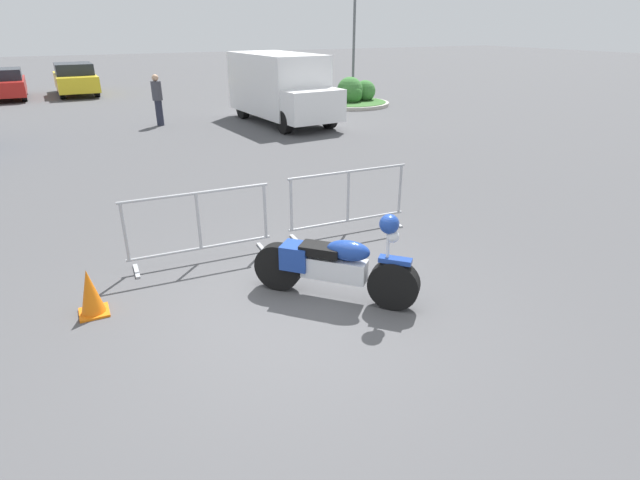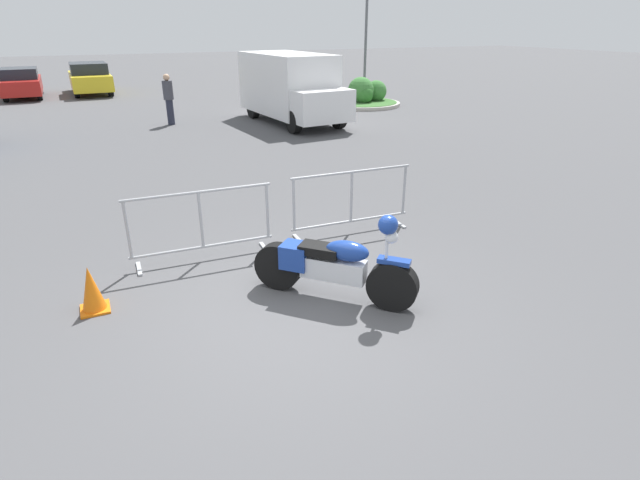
# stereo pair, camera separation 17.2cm
# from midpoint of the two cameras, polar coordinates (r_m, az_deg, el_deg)

# --- Properties ---
(ground_plane) EXTENTS (120.00, 120.00, 0.00)m
(ground_plane) POSITION_cam_midpoint_polar(r_m,az_deg,el_deg) (6.13, -3.07, -8.50)
(ground_plane) COLOR #4C4C4F
(motorcycle) EXTENTS (1.63, 1.67, 1.22)m
(motorcycle) POSITION_cam_midpoint_polar(r_m,az_deg,el_deg) (6.27, 0.85, -2.86)
(motorcycle) COLOR black
(motorcycle) RESTS_ON ground
(crowd_barrier_near) EXTENTS (2.11, 0.52, 1.07)m
(crowd_barrier_near) POSITION_cam_midpoint_polar(r_m,az_deg,el_deg) (7.46, -14.30, 1.56)
(crowd_barrier_near) COLOR #9EA0A5
(crowd_barrier_near) RESTS_ON ground
(crowd_barrier_far) EXTENTS (2.11, 0.52, 1.07)m
(crowd_barrier_far) POSITION_cam_midpoint_polar(r_m,az_deg,el_deg) (8.28, 2.63, 4.48)
(crowd_barrier_far) COLOR #9EA0A5
(crowd_barrier_far) RESTS_ON ground
(delivery_van) EXTENTS (2.38, 5.15, 2.31)m
(delivery_van) POSITION_cam_midpoint_polar(r_m,az_deg,el_deg) (18.21, -4.84, 17.12)
(delivery_van) COLOR white
(delivery_van) RESTS_ON ground
(parked_car_red) EXTENTS (1.74, 4.03, 1.35)m
(parked_car_red) POSITION_cam_midpoint_polar(r_m,az_deg,el_deg) (28.23, -32.47, 14.83)
(parked_car_red) COLOR #B21E19
(parked_car_red) RESTS_ON ground
(parked_car_yellow) EXTENTS (1.91, 4.43, 1.49)m
(parked_car_yellow) POSITION_cam_midpoint_polar(r_m,az_deg,el_deg) (28.38, -26.34, 16.19)
(parked_car_yellow) COLOR yellow
(parked_car_yellow) RESTS_ON ground
(pedestrian) EXTENTS (0.41, 0.41, 1.69)m
(pedestrian) POSITION_cam_midpoint_polar(r_m,az_deg,el_deg) (18.47, -18.34, 15.15)
(pedestrian) COLOR #262838
(pedestrian) RESTS_ON ground
(planter_island) EXTENTS (3.34, 3.34, 1.17)m
(planter_island) POSITION_cam_midpoint_polar(r_m,az_deg,el_deg) (22.41, 3.56, 16.10)
(planter_island) COLOR #ADA89E
(planter_island) RESTS_ON ground
(traffic_cone) EXTENTS (0.34, 0.34, 0.59)m
(traffic_cone) POSITION_cam_midpoint_polar(r_m,az_deg,el_deg) (6.64, -25.46, -5.47)
(traffic_cone) COLOR orange
(traffic_cone) RESTS_ON ground
(street_lamp) EXTENTS (0.36, 0.70, 5.68)m
(street_lamp) POSITION_cam_midpoint_polar(r_m,az_deg,el_deg) (24.61, 3.76, 24.56)
(street_lamp) COLOR #595B60
(street_lamp) RESTS_ON ground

